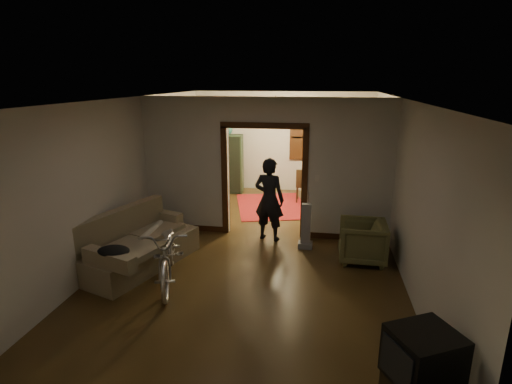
% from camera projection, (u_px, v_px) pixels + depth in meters
% --- Properties ---
extents(floor, '(5.00, 8.50, 0.01)m').
position_uv_depth(floor, '(259.00, 248.00, 7.67)').
color(floor, '#342410').
rests_on(floor, ground).
extents(ceiling, '(5.00, 8.50, 0.01)m').
position_uv_depth(ceiling, '(259.00, 99.00, 6.90)').
color(ceiling, white).
rests_on(ceiling, floor).
extents(wall_back, '(5.00, 0.02, 2.80)m').
position_uv_depth(wall_back, '(282.00, 142.00, 11.32)').
color(wall_back, beige).
rests_on(wall_back, floor).
extents(wall_left, '(0.02, 8.50, 2.80)m').
position_uv_depth(wall_left, '(131.00, 172.00, 7.68)').
color(wall_left, beige).
rests_on(wall_left, floor).
extents(wall_right, '(0.02, 8.50, 2.80)m').
position_uv_depth(wall_right, '(401.00, 183.00, 6.89)').
color(wall_right, beige).
rests_on(wall_right, floor).
extents(partition_wall, '(5.00, 0.14, 2.80)m').
position_uv_depth(partition_wall, '(265.00, 168.00, 8.00)').
color(partition_wall, beige).
rests_on(partition_wall, floor).
extents(door_casing, '(1.74, 0.20, 2.32)m').
position_uv_depth(door_casing, '(264.00, 183.00, 8.08)').
color(door_casing, '#341B0B').
rests_on(door_casing, floor).
extents(far_window, '(0.98, 0.06, 1.28)m').
position_uv_depth(far_window, '(307.00, 137.00, 11.13)').
color(far_window, black).
rests_on(far_window, wall_back).
extents(chandelier, '(0.24, 0.24, 0.24)m').
position_uv_depth(chandelier, '(275.00, 113.00, 9.40)').
color(chandelier, '#FFE0A5').
rests_on(chandelier, ceiling).
extents(light_switch, '(0.08, 0.01, 0.12)m').
position_uv_depth(light_switch, '(317.00, 179.00, 7.80)').
color(light_switch, silver).
rests_on(light_switch, partition_wall).
extents(sofa, '(1.60, 2.33, 0.98)m').
position_uv_depth(sofa, '(139.00, 239.00, 6.82)').
color(sofa, '#786D50').
rests_on(sofa, floor).
extents(rolled_paper, '(0.11, 0.87, 0.11)m').
position_uv_depth(rolled_paper, '(151.00, 231.00, 7.08)').
color(rolled_paper, beige).
rests_on(rolled_paper, sofa).
extents(jacket, '(0.48, 0.36, 0.14)m').
position_uv_depth(jacket, '(114.00, 251.00, 5.89)').
color(jacket, black).
rests_on(jacket, sofa).
extents(bicycle, '(1.18, 1.99, 0.99)m').
position_uv_depth(bicycle, '(169.00, 252.00, 6.28)').
color(bicycle, silver).
rests_on(bicycle, floor).
extents(armchair, '(0.83, 0.81, 0.74)m').
position_uv_depth(armchair, '(362.00, 241.00, 7.04)').
color(armchair, brown).
rests_on(armchair, floor).
extents(crt_tv, '(0.74, 0.71, 0.49)m').
position_uv_depth(crt_tv, '(423.00, 356.00, 3.58)').
color(crt_tv, black).
rests_on(crt_tv, tv_stand).
extents(vacuum, '(0.28, 0.23, 0.89)m').
position_uv_depth(vacuum, '(306.00, 226.00, 7.56)').
color(vacuum, gray).
rests_on(vacuum, floor).
extents(person, '(0.69, 0.54, 1.67)m').
position_uv_depth(person, '(269.00, 199.00, 7.87)').
color(person, black).
rests_on(person, floor).
extents(oriental_rug, '(2.19, 2.57, 0.02)m').
position_uv_depth(oriental_rug, '(272.00, 206.00, 10.17)').
color(oriental_rug, maroon).
rests_on(oriental_rug, floor).
extents(locker, '(0.85, 0.51, 1.64)m').
position_uv_depth(locker, '(228.00, 164.00, 11.24)').
color(locker, '#273A23').
rests_on(locker, floor).
extents(globe, '(0.26, 0.26, 0.26)m').
position_uv_depth(globe, '(227.00, 124.00, 10.94)').
color(globe, '#1E5972').
rests_on(globe, locker).
extents(desk, '(0.94, 0.55, 0.68)m').
position_uv_depth(desk, '(321.00, 184.00, 10.93)').
color(desk, black).
rests_on(desk, floor).
extents(desk_chair, '(0.46, 0.46, 0.89)m').
position_uv_depth(desk_chair, '(304.00, 185.00, 10.43)').
color(desk_chair, black).
rests_on(desk_chair, floor).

